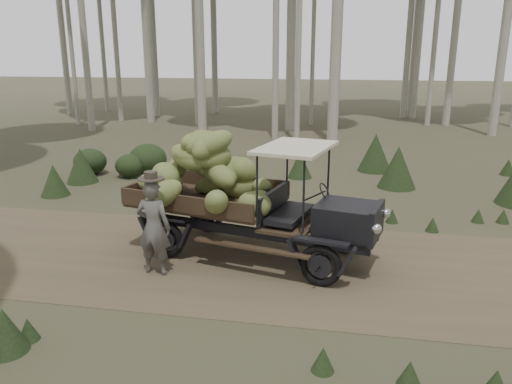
% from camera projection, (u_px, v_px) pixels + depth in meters
% --- Properties ---
extents(ground, '(120.00, 120.00, 0.00)m').
position_uv_depth(ground, '(363.00, 270.00, 8.27)').
color(ground, '#473D2B').
rests_on(ground, ground).
extents(dirt_track, '(70.00, 4.00, 0.01)m').
position_uv_depth(dirt_track, '(363.00, 270.00, 8.27)').
color(dirt_track, brown).
rests_on(dirt_track, ground).
extents(banana_truck, '(4.62, 2.49, 2.27)m').
position_uv_depth(banana_truck, '(226.00, 182.00, 8.73)').
color(banana_truck, black).
rests_on(banana_truck, ground).
extents(farmer, '(0.60, 0.45, 1.71)m').
position_uv_depth(farmer, '(154.00, 226.00, 7.95)').
color(farmer, '#504E49').
rests_on(farmer, ground).
extents(undergrowth, '(22.94, 18.41, 1.37)m').
position_uv_depth(undergrowth, '(422.00, 228.00, 8.69)').
color(undergrowth, '#233319').
rests_on(undergrowth, ground).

